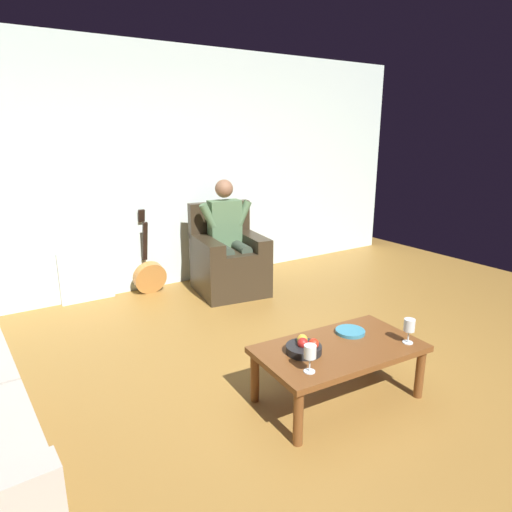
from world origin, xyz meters
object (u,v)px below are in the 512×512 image
at_px(guitar, 150,275).
at_px(wine_glass_far, 409,327).
at_px(wine_glass_near, 310,353).
at_px(coffee_table, 339,353).
at_px(person_seated, 229,234).
at_px(armchair, 229,262).
at_px(fruit_bowl, 304,347).
at_px(decorative_dish, 350,332).

distance_m(guitar, wine_glass_far, 3.05).
height_order(wine_glass_near, wine_glass_far, same).
height_order(coffee_table, guitar, guitar).
relative_size(person_seated, coffee_table, 1.10).
relative_size(armchair, fruit_bowl, 4.25).
relative_size(person_seated, wine_glass_far, 7.31).
bearing_deg(coffee_table, wine_glass_far, 153.14).
xyz_separation_m(coffee_table, wine_glass_near, (0.38, 0.14, 0.17)).
height_order(wine_glass_far, decorative_dish, wine_glass_far).
xyz_separation_m(person_seated, wine_glass_near, (0.85, 2.42, -0.16)).
bearing_deg(wine_glass_near, fruit_bowl, -121.96).
relative_size(armchair, guitar, 1.05).
height_order(armchair, fruit_bowl, armchair).
bearing_deg(person_seated, fruit_bowl, 80.59).
relative_size(wine_glass_near, decorative_dish, 0.83).
xyz_separation_m(guitar, wine_glass_near, (0.07, 2.87, 0.30)).
bearing_deg(decorative_dish, armchair, -96.80).
distance_m(armchair, guitar, 0.90).
distance_m(armchair, fruit_bowl, 2.34).
distance_m(fruit_bowl, decorative_dish, 0.46).
bearing_deg(fruit_bowl, decorative_dish, -174.06).
height_order(wine_glass_far, fruit_bowl, wine_glass_far).
bearing_deg(decorative_dish, person_seated, -96.79).
relative_size(wine_glass_near, fruit_bowl, 0.74).
bearing_deg(wine_glass_far, guitar, -76.00).
height_order(wine_glass_near, decorative_dish, wine_glass_near).
height_order(guitar, decorative_dish, guitar).
bearing_deg(person_seated, armchair, -90.00).
distance_m(guitar, fruit_bowl, 2.67).
bearing_deg(wine_glass_near, decorative_dish, -156.53).
bearing_deg(wine_glass_far, fruit_bowl, -22.41).
bearing_deg(person_seated, wine_glass_near, 79.27).
relative_size(person_seated, decorative_dish, 6.07).
xyz_separation_m(person_seated, coffee_table, (0.47, 2.28, -0.34)).
distance_m(coffee_table, fruit_bowl, 0.27).
xyz_separation_m(person_seated, guitar, (0.78, -0.45, -0.46)).
xyz_separation_m(armchair, person_seated, (0.00, 0.01, 0.33)).
xyz_separation_m(wine_glass_near, decorative_dish, (-0.59, -0.26, -0.11)).
xyz_separation_m(armchair, guitar, (0.78, -0.44, -0.13)).
distance_m(person_seated, guitar, 1.01).
height_order(armchair, person_seated, person_seated).
distance_m(armchair, wine_glass_far, 2.51).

